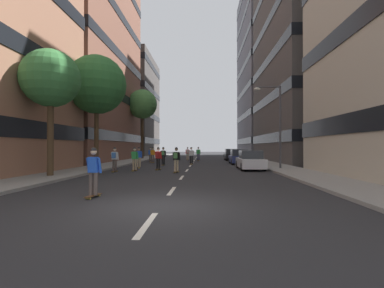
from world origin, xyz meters
TOP-DOWN VIEW (x-y plane):
  - ground_plane at (0.00, 23.19)m, footprint 139.16×139.16m
  - sidewalk_left at (-7.60, 26.09)m, footprint 2.90×63.78m
  - sidewalk_right at (7.60, 26.09)m, footprint 2.90×63.78m
  - lane_markings at (0.00, 23.00)m, footprint 0.16×52.20m
  - building_left_mid at (-15.55, 26.47)m, footprint 13.11×20.73m
  - building_left_far at (-15.55, 48.15)m, footprint 13.11×16.31m
  - building_right_mid at (15.55, 26.47)m, footprint 13.11×19.80m
  - building_right_far at (15.55, 48.15)m, footprint 13.11×20.27m
  - parked_car_near at (4.95, 29.41)m, footprint 1.82×4.40m
  - parked_car_mid at (4.95, 21.34)m, footprint 1.82×4.40m
  - parked_car_far at (4.95, 13.97)m, footprint 1.82×4.40m
  - street_tree_near at (-7.60, 14.48)m, footprint 4.85×4.85m
  - street_tree_mid at (-7.60, 31.80)m, footprint 4.21×4.21m
  - street_tree_far at (-7.60, 7.48)m, footprint 3.35×3.35m
  - streetlamp_right at (6.95, 14.01)m, footprint 2.13×0.30m
  - skater_0 at (-5.08, 11.37)m, footprint 0.54×0.91m
  - skater_1 at (-0.95, 29.86)m, footprint 0.54×0.91m
  - skater_2 at (0.56, 27.76)m, footprint 0.55×0.91m
  - skater_3 at (-2.64, 18.58)m, footprint 0.53×0.90m
  - skater_4 at (-4.47, 22.87)m, footprint 0.55×0.91m
  - skater_5 at (-0.63, 11.12)m, footprint 0.56×0.92m
  - skater_6 at (-2.26, 13.29)m, footprint 0.57×0.92m
  - skater_7 at (-0.00, 20.26)m, footprint 0.57×0.92m
  - skater_8 at (-3.86, 12.27)m, footprint 0.55×0.92m
  - skater_9 at (-4.99, 24.38)m, footprint 0.56×0.92m
  - skater_10 at (-2.60, 1.33)m, footprint 0.56×0.92m
  - skater_11 at (-4.21, 15.16)m, footprint 0.57×0.92m

SIDE VIEW (x-z plane):
  - ground_plane at x=0.00m, z-range 0.00..0.00m
  - lane_markings at x=0.00m, z-range 0.00..0.01m
  - sidewalk_left at x=-7.60m, z-range 0.00..0.14m
  - sidewalk_right at x=7.60m, z-range 0.00..0.14m
  - parked_car_near at x=4.95m, z-range -0.06..1.46m
  - parked_car_mid at x=4.95m, z-range -0.06..1.46m
  - parked_car_far at x=4.95m, z-range -0.06..1.46m
  - skater_2 at x=0.56m, z-range 0.10..1.87m
  - skater_4 at x=-4.47m, z-range 0.10..1.87m
  - skater_7 at x=0.00m, z-range 0.10..1.87m
  - skater_8 at x=-3.86m, z-range 0.10..1.87m
  - skater_9 at x=-4.99m, z-range 0.10..1.87m
  - skater_10 at x=-2.60m, z-range 0.10..1.87m
  - skater_11 at x=-4.21m, z-range 0.10..1.87m
  - skater_0 at x=-5.08m, z-range 0.13..1.90m
  - skater_1 at x=-0.95m, z-range 0.13..1.90m
  - skater_3 at x=-2.64m, z-range 0.13..1.90m
  - skater_5 at x=-0.63m, z-range 0.13..1.90m
  - skater_6 at x=-2.26m, z-range 0.13..1.90m
  - streetlamp_right at x=6.95m, z-range 0.89..7.39m
  - street_tree_far at x=-7.60m, z-range 2.08..9.40m
  - street_tree_near at x=-7.60m, z-range 2.31..11.56m
  - street_tree_mid at x=-7.60m, z-range 2.95..12.88m
  - building_left_far at x=-15.55m, z-range 0.09..19.87m
  - building_right_mid at x=15.55m, z-range 0.09..28.34m
  - building_right_far at x=15.55m, z-range 0.09..34.00m
  - building_left_mid at x=-15.55m, z-range 0.09..35.40m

